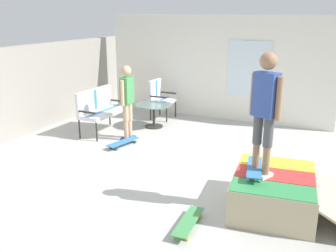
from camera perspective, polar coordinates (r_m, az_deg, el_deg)
ground_plane at (r=6.78m, az=0.59°, el=-7.21°), size 12.00×12.00×0.10m
back_wall_cinderblock at (r=8.83m, az=-23.72°, el=4.24°), size 9.00×0.20×2.00m
house_facade at (r=10.01m, az=7.31°, el=8.73°), size 0.23×6.00×2.65m
skate_ramp at (r=5.65m, az=15.98°, el=-9.56°), size 1.61×1.96×0.53m
patio_bench at (r=8.89m, az=-10.40°, el=2.91°), size 1.26×0.57×1.02m
patio_chair_near_house at (r=9.95m, az=-1.33°, el=4.65°), size 0.63×0.56×1.02m
patio_table at (r=9.20m, az=-2.16°, el=2.28°), size 0.90×0.90×0.57m
person_watching at (r=8.22m, az=-6.20°, el=4.31°), size 0.48×0.25×1.63m
person_skater at (r=5.15m, az=14.44°, el=2.91°), size 0.33×0.44×1.70m
skateboard_by_bench at (r=8.02m, az=-6.80°, el=-2.43°), size 0.82×0.38×0.10m
skateboard_spare at (r=5.09m, az=3.07°, el=-14.26°), size 0.81×0.26×0.10m
skateboard_on_ramp at (r=5.48m, az=12.93°, el=-6.13°), size 0.82×0.36×0.10m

